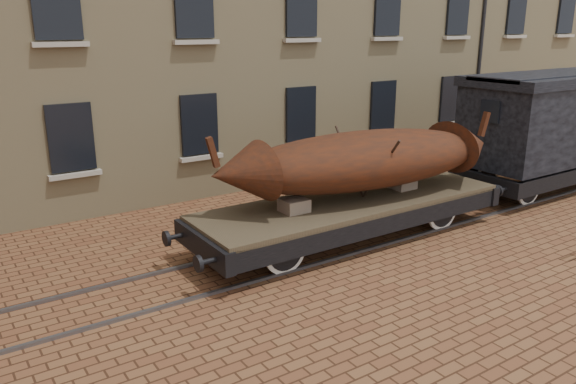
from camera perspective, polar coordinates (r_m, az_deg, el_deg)
ground at (r=14.07m, az=9.55°, el=-3.97°), size 90.00×90.00×0.00m
rail_track at (r=14.06m, az=9.55°, el=-3.86°), size 30.00×1.52×0.06m
flatcar_wagon at (r=13.15m, az=6.45°, el=-1.57°), size 8.59×2.33×1.30m
iron_boat at (r=13.08m, az=7.78°, el=3.29°), size 7.57×2.82×1.78m
goods_van at (r=18.70m, az=25.25°, el=6.84°), size 6.87×2.50×3.55m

